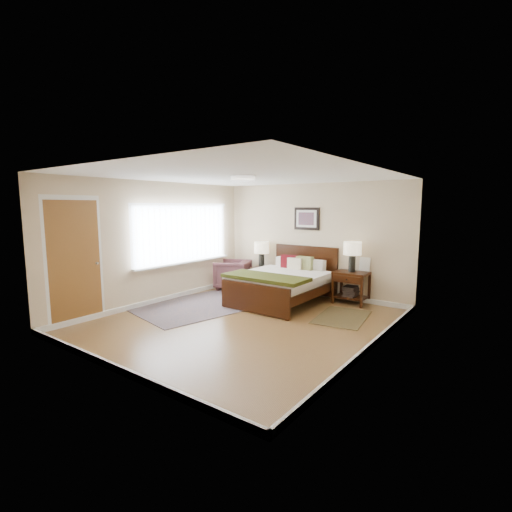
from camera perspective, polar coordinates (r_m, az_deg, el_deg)
name	(u,v)px	position (r m, az deg, el deg)	size (l,w,h in m)	color
floor	(243,321)	(6.57, -1.94, -10.02)	(5.00, 5.00, 0.00)	brown
back_wall	(312,240)	(8.40, 8.61, 2.48)	(4.50, 0.04, 2.50)	beige
front_wall	(110,271)	(4.63, -21.52, -2.15)	(4.50, 0.04, 2.50)	beige
left_wall	(157,243)	(7.89, -14.96, 1.98)	(0.04, 5.00, 2.50)	beige
right_wall	(374,262)	(5.23, 17.76, -0.90)	(0.04, 5.00, 2.50)	beige
ceiling	(243,176)	(6.28, -2.05, 12.26)	(4.50, 5.00, 0.02)	white
window	(184,235)	(8.29, -10.99, 3.24)	(0.11, 2.72, 1.32)	silver
door	(75,262)	(6.94, -26.10, -0.78)	(0.06, 1.00, 2.18)	silver
ceil_fixture	(243,178)	(6.28, -2.05, 11.94)	(0.44, 0.44, 0.08)	white
bed	(283,279)	(7.71, 4.18, -3.50)	(1.68, 2.03, 1.09)	#331607
wall_art	(307,219)	(8.41, 7.78, 5.71)	(0.62, 0.05, 0.50)	black
nightstand_left	(261,272)	(8.94, 0.79, -2.54)	(0.45, 0.40, 0.53)	#331607
nightstand_right	(351,285)	(7.88, 14.41, -4.31)	(0.67, 0.50, 0.66)	#331607
lamp_left	(262,250)	(8.87, 0.86, 0.99)	(0.36, 0.36, 0.61)	black
lamp_right	(352,251)	(7.78, 14.62, 0.78)	(0.36, 0.36, 0.61)	black
armchair	(233,274)	(9.00, -3.59, -2.85)	(0.76, 0.78, 0.71)	brown
rug_persian	(200,305)	(7.65, -8.54, -7.50)	(1.82, 2.56, 0.01)	#0D2143
rug_navy	(342,317)	(6.97, 13.08, -9.14)	(0.83, 1.24, 0.01)	black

